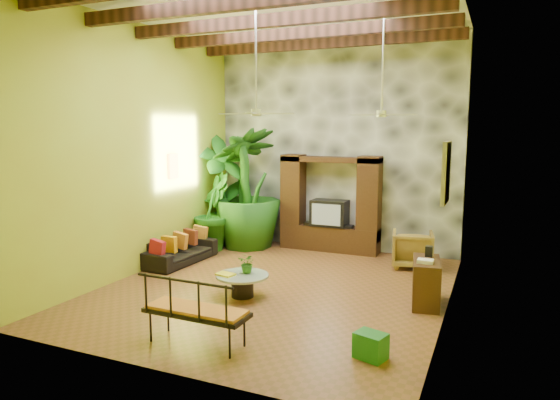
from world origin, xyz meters
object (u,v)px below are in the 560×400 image
at_px(entertainment_center, 330,211).
at_px(tall_plant_c, 247,188).
at_px(wicker_armchair, 412,249).
at_px(coffee_table, 242,282).
at_px(ceiling_fan_front, 256,101).
at_px(side_console, 426,282).
at_px(tall_plant_b, 212,211).
at_px(sofa, 180,250).
at_px(green_bin, 371,346).
at_px(iron_bench, 193,308).
at_px(ceiling_fan_back, 382,103).
at_px(tall_plant_a, 223,190).

relative_size(entertainment_center, tall_plant_c, 0.81).
bearing_deg(wicker_armchair, coffee_table, 42.27).
bearing_deg(entertainment_center, ceiling_fan_front, -93.24).
bearing_deg(side_console, tall_plant_b, 151.39).
relative_size(sofa, tall_plant_b, 1.01).
xyz_separation_m(wicker_armchair, coffee_table, (-2.42, -3.14, -0.13)).
bearing_deg(green_bin, tall_plant_b, 139.40).
bearing_deg(ceiling_fan_front, iron_bench, -85.25).
height_order(ceiling_fan_front, green_bin, ceiling_fan_front).
distance_m(ceiling_fan_front, iron_bench, 3.70).
bearing_deg(entertainment_center, iron_bench, -90.05).
bearing_deg(tall_plant_b, entertainment_center, 21.55).
xyz_separation_m(entertainment_center, ceiling_fan_back, (1.60, -1.94, 2.44)).
xyz_separation_m(tall_plant_a, tall_plant_c, (0.67, 0.04, 0.08)).
bearing_deg(tall_plant_c, side_console, -27.96).
relative_size(tall_plant_b, side_console, 1.95).
bearing_deg(coffee_table, iron_bench, -80.53).
distance_m(entertainment_center, tall_plant_b, 2.85).
relative_size(ceiling_fan_front, sofa, 0.99).
height_order(ceiling_fan_back, side_console, ceiling_fan_back).
bearing_deg(tall_plant_c, tall_plant_b, -139.74).
bearing_deg(iron_bench, tall_plant_a, 116.95).
xyz_separation_m(iron_bench, green_bin, (2.28, 0.61, -0.37)).
relative_size(entertainment_center, tall_plant_a, 0.86).
distance_m(ceiling_fan_back, tall_plant_c, 4.32).
xyz_separation_m(ceiling_fan_back, wicker_armchair, (0.47, 1.24, -3.02)).
xyz_separation_m(tall_plant_c, iron_bench, (1.98, -5.40, -0.93)).
distance_m(ceiling_fan_back, wicker_armchair, 3.30).
xyz_separation_m(tall_plant_c, coffee_table, (1.63, -3.35, -1.22)).
relative_size(ceiling_fan_front, coffee_table, 2.01).
xyz_separation_m(ceiling_fan_front, iron_bench, (0.19, -2.34, -2.86)).
relative_size(tall_plant_a, tall_plant_c, 0.95).
distance_m(coffee_table, iron_bench, 2.09).
bearing_deg(iron_bench, tall_plant_c, 110.78).
xyz_separation_m(ceiling_fan_front, wicker_armchair, (2.27, 2.84, -3.02)).
bearing_deg(coffee_table, green_bin, -28.72).
height_order(tall_plant_b, coffee_table, tall_plant_b).
relative_size(coffee_table, green_bin, 2.40).
height_order(coffee_table, green_bin, coffee_table).
xyz_separation_m(tall_plant_b, coffee_table, (2.30, -2.79, -0.68)).
bearing_deg(tall_plant_b, wicker_armchair, 4.28).
height_order(ceiling_fan_back, tall_plant_a, ceiling_fan_back).
bearing_deg(tall_plant_a, side_console, -24.53).
height_order(sofa, wicker_armchair, wicker_armchair).
distance_m(entertainment_center, tall_plant_a, 2.73).
height_order(entertainment_center, wicker_armchair, entertainment_center).
height_order(side_console, green_bin, side_console).
relative_size(tall_plant_b, iron_bench, 1.26).
distance_m(sofa, iron_bench, 4.38).
bearing_deg(side_console, green_bin, -108.05).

